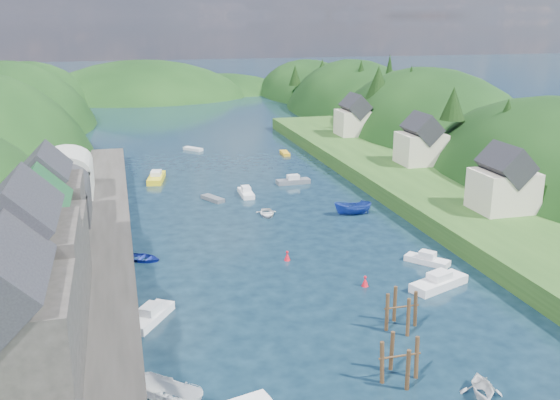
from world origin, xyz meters
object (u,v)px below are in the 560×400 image
object	(u,v)px
channel_buoy_far	(287,256)
piling_cluster_far	(401,313)
piling_cluster_near	(399,363)
channel_buoy_near	(365,282)

from	to	relation	value
channel_buoy_far	piling_cluster_far	bearing A→B (deg)	-73.01
piling_cluster_near	channel_buoy_far	distance (m)	24.68
piling_cluster_far	piling_cluster_near	bearing A→B (deg)	-116.14
channel_buoy_near	channel_buoy_far	distance (m)	10.22
piling_cluster_near	piling_cluster_far	size ratio (longest dim) A/B	0.99
piling_cluster_far	channel_buoy_far	size ratio (longest dim) A/B	3.57
piling_cluster_far	channel_buoy_near	bearing A→B (deg)	87.77
piling_cluster_near	channel_buoy_near	bearing A→B (deg)	76.37
piling_cluster_far	channel_buoy_far	world-z (taller)	piling_cluster_far
piling_cluster_far	channel_buoy_near	size ratio (longest dim) A/B	3.57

